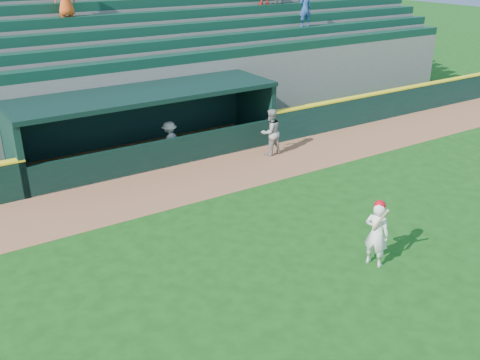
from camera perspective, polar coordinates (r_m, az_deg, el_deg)
The scene contains 9 objects.
ground at distance 13.75m, azimuth 3.63°, elevation -7.22°, with size 120.00×120.00×0.00m, color #134611.
warning_track at distance 17.49m, azimuth -5.84°, elevation -0.28°, with size 40.00×3.00×0.01m, color #935C3A.
field_wall_right at distance 25.92m, azimuth 17.33°, elevation 8.05°, with size 15.50×0.30×1.20m, color black.
wall_stripe_right at distance 25.77m, azimuth 17.50°, elevation 9.40°, with size 15.50×0.32×0.06m, color yellow.
dugout_player_front at distance 19.59m, azimuth 3.29°, elevation 5.11°, with size 0.84×0.65×1.72m, color #9B9A96.
dugout_player_inside at distance 19.12m, azimuth -7.51°, elevation 4.08°, with size 0.95×0.54×1.47m, color #A4A49F.
dugout at distance 19.69m, azimuth -10.16°, elevation 6.39°, with size 9.40×2.80×2.46m.
stands at distance 23.62m, azimuth -14.76°, elevation 11.40°, with size 34.50×6.27×7.02m.
batter_at_plate at distance 13.04m, azimuth 14.38°, elevation -5.46°, with size 0.58×0.83×1.71m.
Camera 1 is at (-7.09, -9.48, 6.98)m, focal length 40.00 mm.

